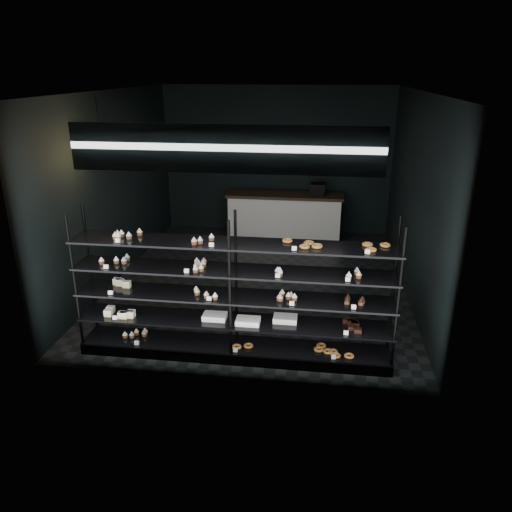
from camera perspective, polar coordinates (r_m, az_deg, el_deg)
name	(u,v)px	position (r m, az deg, el deg)	size (l,w,h in m)	color
room	(259,192)	(8.31, 0.38, 7.28)	(5.01, 6.01, 3.20)	black
display_shelf	(232,312)	(6.37, -2.76, -6.42)	(4.00, 0.50, 1.91)	black
signage	(223,149)	(5.25, -3.74, 12.12)	(3.30, 0.05, 0.50)	#0D1942
pendant_lamp	(101,152)	(7.30, -17.26, 11.30)	(0.30, 0.30, 0.88)	black
service_counter	(285,215)	(10.97, 3.33, 4.67)	(2.50, 0.65, 1.23)	beige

